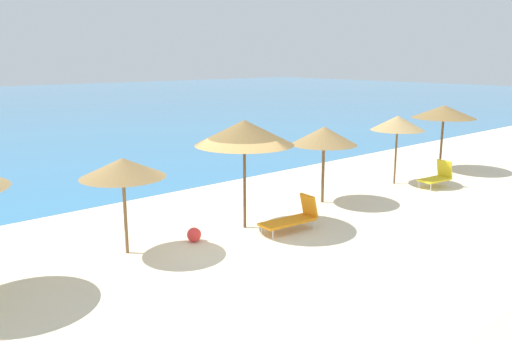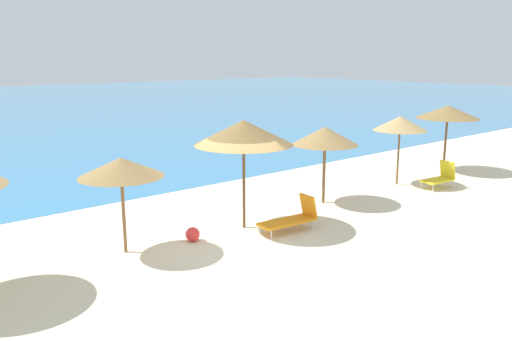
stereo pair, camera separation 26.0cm
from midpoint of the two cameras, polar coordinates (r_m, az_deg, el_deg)
ground_plane at (r=13.33m, az=-2.39°, el=-7.74°), size 160.00×160.00×0.00m
beach_umbrella_2 at (r=12.33m, az=-14.19°, el=0.33°), size 2.00×2.00×2.33m
beach_umbrella_3 at (r=13.67m, az=-0.84°, el=4.24°), size 2.67×2.67×2.99m
beach_umbrella_4 at (r=16.38m, az=8.13°, el=3.81°), size 2.11×2.11×2.47m
beach_umbrella_5 at (r=19.39m, az=16.10°, el=5.05°), size 1.95×1.95×2.54m
beach_umbrella_6 at (r=22.35m, az=20.85°, el=6.08°), size 2.54×2.54×2.70m
lounge_chair_0 at (r=13.97m, az=4.57°, el=-5.27°), size 1.71×0.74×0.92m
lounge_chair_3 at (r=19.66m, az=20.15°, el=-0.69°), size 1.32×0.73×0.94m
beach_ball at (r=13.28m, az=-6.50°, el=-7.06°), size 0.37×0.37×0.37m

